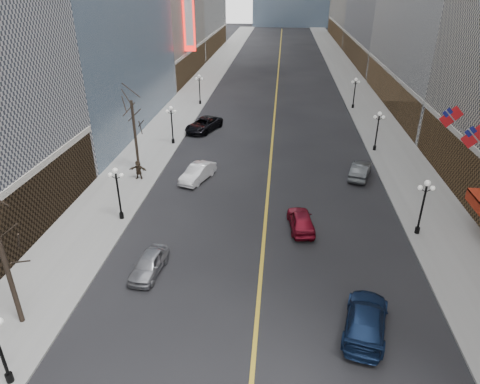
% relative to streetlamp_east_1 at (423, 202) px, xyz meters
% --- Properties ---
extents(sidewalk_east, '(6.00, 230.00, 0.15)m').
position_rel_streetlamp_east_1_xyz_m(sidewalk_east, '(2.20, 40.00, -2.83)').
color(sidewalk_east, gray).
rests_on(sidewalk_east, ground).
extents(sidewalk_west, '(6.00, 230.00, 0.15)m').
position_rel_streetlamp_east_1_xyz_m(sidewalk_west, '(-25.80, 40.00, -2.83)').
color(sidewalk_west, gray).
rests_on(sidewalk_west, ground).
extents(lane_line, '(0.25, 200.00, 0.02)m').
position_rel_streetlamp_east_1_xyz_m(lane_line, '(-11.80, 50.00, -2.89)').
color(lane_line, gold).
rests_on(lane_line, ground).
extents(streetlamp_east_1, '(1.26, 0.44, 4.52)m').
position_rel_streetlamp_east_1_xyz_m(streetlamp_east_1, '(0.00, 0.00, 0.00)').
color(streetlamp_east_1, black).
rests_on(streetlamp_east_1, sidewalk_east).
extents(streetlamp_east_2, '(1.26, 0.44, 4.52)m').
position_rel_streetlamp_east_1_xyz_m(streetlamp_east_2, '(0.00, 18.00, 0.00)').
color(streetlamp_east_2, black).
rests_on(streetlamp_east_2, sidewalk_east).
extents(streetlamp_east_3, '(1.26, 0.44, 4.52)m').
position_rel_streetlamp_east_1_xyz_m(streetlamp_east_3, '(0.00, 36.00, 0.00)').
color(streetlamp_east_3, black).
rests_on(streetlamp_east_3, sidewalk_east).
extents(streetlamp_west_1, '(1.26, 0.44, 4.52)m').
position_rel_streetlamp_east_1_xyz_m(streetlamp_west_1, '(-23.60, 0.00, 0.00)').
color(streetlamp_west_1, black).
rests_on(streetlamp_west_1, sidewalk_west).
extents(streetlamp_west_2, '(1.26, 0.44, 4.52)m').
position_rel_streetlamp_east_1_xyz_m(streetlamp_west_2, '(-23.60, 18.00, 0.00)').
color(streetlamp_west_2, black).
rests_on(streetlamp_west_2, sidewalk_west).
extents(streetlamp_west_3, '(1.26, 0.44, 4.52)m').
position_rel_streetlamp_east_1_xyz_m(streetlamp_west_3, '(-23.60, 36.00, 0.00)').
color(streetlamp_west_3, black).
rests_on(streetlamp_west_3, sidewalk_west).
extents(flag_4, '(2.87, 0.12, 2.87)m').
position_rel_streetlamp_east_1_xyz_m(flag_4, '(3.51, 2.00, 4.39)').
color(flag_4, '#B2B2B7').
rests_on(flag_4, ground).
extents(flag_5, '(2.87, 0.12, 2.87)m').
position_rel_streetlamp_east_1_xyz_m(flag_5, '(3.51, 7.00, 4.39)').
color(flag_5, '#B2B2B7').
rests_on(flag_5, ground).
extents(theatre_marquee, '(2.00, 0.55, 12.00)m').
position_rel_streetlamp_east_1_xyz_m(theatre_marquee, '(-27.68, 50.00, 9.10)').
color(theatre_marquee, red).
rests_on(theatre_marquee, ground).
extents(tree_west_far, '(3.60, 3.60, 7.92)m').
position_rel_streetlamp_east_1_xyz_m(tree_west_far, '(-25.30, 10.00, 3.34)').
color(tree_west_far, '#2D231C').
rests_on(tree_west_far, sidewalk_west).
extents(car_nb_near, '(2.12, 4.33, 1.42)m').
position_rel_streetlamp_east_1_xyz_m(car_nb_near, '(-19.31, -6.70, -2.19)').
color(car_nb_near, '#9D9FA5').
rests_on(car_nb_near, ground).
extents(car_nb_mid, '(3.18, 5.10, 1.59)m').
position_rel_streetlamp_east_1_xyz_m(car_nb_mid, '(-18.78, 8.24, -2.11)').
color(car_nb_mid, silver).
rests_on(car_nb_mid, ground).
extents(car_nb_far, '(4.80, 6.71, 1.70)m').
position_rel_streetlamp_east_1_xyz_m(car_nb_far, '(-20.80, 23.36, -2.05)').
color(car_nb_far, black).
rests_on(car_nb_far, ground).
extents(car_sb_near, '(3.49, 5.91, 1.61)m').
position_rel_streetlamp_east_1_xyz_m(car_sb_near, '(-5.69, -10.70, -2.10)').
color(car_sb_near, '#13254A').
rests_on(car_sb_near, ground).
extents(car_sb_mid, '(2.36, 4.71, 1.54)m').
position_rel_streetlamp_east_1_xyz_m(car_sb_mid, '(-8.97, 0.01, -2.13)').
color(car_sb_mid, maroon).
rests_on(car_sb_mid, ground).
extents(car_sb_far, '(2.93, 4.94, 1.54)m').
position_rel_streetlamp_east_1_xyz_m(car_sb_far, '(-2.80, 10.46, -2.13)').
color(car_sb_far, '#43474A').
rests_on(car_sb_far, ground).
extents(ped_west_far, '(1.78, 0.61, 1.89)m').
position_rel_streetlamp_east_1_xyz_m(ped_west_far, '(-24.57, 7.76, -1.81)').
color(ped_west_far, '#2F241A').
rests_on(ped_west_far, sidewalk_west).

